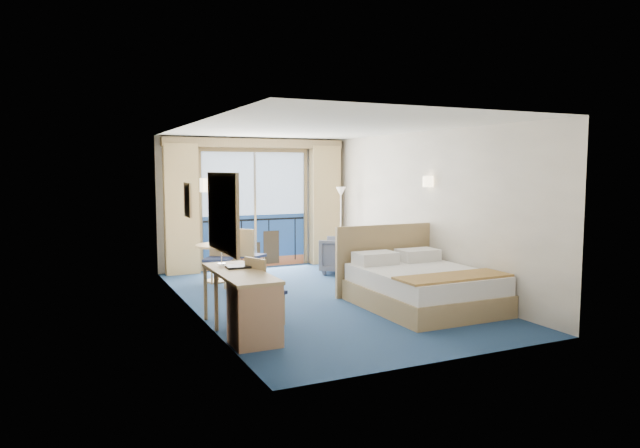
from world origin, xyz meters
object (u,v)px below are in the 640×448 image
(armchair, at_px, (342,255))
(desk, at_px, (251,307))
(nightstand, at_px, (405,271))
(table_chair_b, at_px, (219,254))
(round_table, at_px, (217,253))
(table_chair_a, at_px, (248,252))
(floor_lamp, at_px, (341,206))
(bed, at_px, (421,286))
(desk_chair, at_px, (262,287))

(armchair, relative_size, desk, 0.47)
(nightstand, height_order, table_chair_b, table_chair_b)
(round_table, xyz_separation_m, table_chair_b, (-0.05, -0.38, 0.05))
(armchair, bearing_deg, table_chair_a, -49.10)
(floor_lamp, relative_size, desk, 1.01)
(desk, bearing_deg, armchair, 49.60)
(nightstand, bearing_deg, round_table, 148.46)
(desk, xyz_separation_m, table_chair_b, (0.52, 3.38, 0.14))
(round_table, distance_m, table_chair_a, 0.58)
(nightstand, distance_m, table_chair_a, 2.86)
(bed, xyz_separation_m, table_chair_a, (-1.77, 2.88, 0.23))
(round_table, height_order, table_chair_b, table_chair_b)
(desk_chair, height_order, table_chair_a, table_chair_a)
(nightstand, height_order, floor_lamp, floor_lamp)
(desk_chair, relative_size, table_chair_b, 0.91)
(table_chair_a, bearing_deg, desk, 126.26)
(desk, relative_size, desk_chair, 1.81)
(floor_lamp, relative_size, round_table, 2.21)
(desk_chair, bearing_deg, armchair, -63.73)
(armchair, bearing_deg, floor_lamp, -166.87)
(floor_lamp, distance_m, table_chair_b, 3.03)
(floor_lamp, distance_m, desk_chair, 4.77)
(round_table, distance_m, table_chair_b, 0.39)
(floor_lamp, bearing_deg, bed, -97.82)
(desk_chair, bearing_deg, round_table, -25.65)
(armchair, distance_m, desk_chair, 4.01)
(nightstand, height_order, desk_chair, desk_chair)
(bed, xyz_separation_m, desk_chair, (-2.51, -0.01, 0.20))
(desk_chair, height_order, round_table, desk_chair)
(bed, relative_size, floor_lamp, 1.29)
(nightstand, distance_m, desk_chair, 3.44)
(bed, xyz_separation_m, table_chair_b, (-2.33, 2.77, 0.25))
(armchair, xyz_separation_m, desk, (-3.03, -3.56, 0.08))
(bed, relative_size, armchair, 2.76)
(desk_chair, height_order, table_chair_b, table_chair_b)
(desk, relative_size, round_table, 2.19)
(armchair, xyz_separation_m, floor_lamp, (0.31, 0.66, 0.92))
(bed, bearing_deg, round_table, 125.85)
(desk_chair, bearing_deg, desk, 128.91)
(armchair, bearing_deg, bed, 35.22)
(round_table, height_order, table_chair_a, table_chair_a)
(desk, bearing_deg, bed, 12.06)
(bed, relative_size, desk_chair, 2.36)
(floor_lamp, relative_size, desk_chair, 1.83)
(nightstand, distance_m, floor_lamp, 2.46)
(bed, height_order, table_chair_a, bed)
(nightstand, relative_size, desk_chair, 0.57)
(nightstand, bearing_deg, desk_chair, -156.32)
(armchair, relative_size, floor_lamp, 0.47)
(nightstand, bearing_deg, floor_lamp, 93.58)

